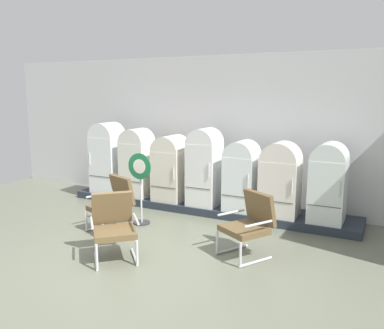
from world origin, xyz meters
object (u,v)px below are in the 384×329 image
at_px(refrigerator_6, 328,180).
at_px(refrigerator_4, 242,174).
at_px(refrigerator_1, 137,160).
at_px(armchair_center, 114,224).
at_px(armchair_right, 250,222).
at_px(refrigerator_2, 171,166).
at_px(refrigerator_3, 204,165).
at_px(refrigerator_0, 108,155).
at_px(refrigerator_5, 280,177).
at_px(armchair_left, 113,202).
at_px(sign_stand, 140,188).

bearing_deg(refrigerator_6, refrigerator_4, -179.07).
height_order(refrigerator_1, armchair_center, refrigerator_1).
bearing_deg(armchair_right, refrigerator_6, 64.17).
distance_m(refrigerator_2, refrigerator_3, 0.84).
height_order(refrigerator_0, refrigerator_1, refrigerator_0).
height_order(refrigerator_2, refrigerator_5, refrigerator_5).
relative_size(armchair_left, armchair_center, 1.00).
xyz_separation_m(refrigerator_0, refrigerator_3, (2.53, 0.01, -0.01)).
relative_size(refrigerator_6, armchair_left, 1.46).
bearing_deg(refrigerator_2, refrigerator_3, -2.79).
relative_size(refrigerator_1, refrigerator_2, 1.08).
bearing_deg(armchair_left, refrigerator_6, 27.86).
height_order(refrigerator_0, armchair_right, refrigerator_0).
height_order(refrigerator_0, sign_stand, refrigerator_0).
bearing_deg(refrigerator_0, refrigerator_1, -0.50).
xyz_separation_m(refrigerator_6, armchair_left, (-3.47, -1.83, -0.39)).
bearing_deg(refrigerator_2, armchair_right, -36.60).
bearing_deg(refrigerator_1, refrigerator_6, 0.72).
height_order(refrigerator_6, armchair_center, refrigerator_6).
height_order(armchair_right, armchair_center, same).
distance_m(refrigerator_6, armchair_center, 3.92).
xyz_separation_m(refrigerator_5, armchair_right, (-0.00, -1.75, -0.37)).
distance_m(refrigerator_0, armchair_right, 4.52).
height_order(refrigerator_1, refrigerator_2, refrigerator_1).
bearing_deg(refrigerator_3, refrigerator_0, -179.86).
bearing_deg(refrigerator_4, sign_stand, -140.96).
bearing_deg(refrigerator_2, refrigerator_0, -178.43).
xyz_separation_m(refrigerator_3, armchair_center, (-0.21, -2.79, -0.48)).
relative_size(refrigerator_0, refrigerator_2, 1.16).
relative_size(refrigerator_1, refrigerator_3, 0.95).
bearing_deg(refrigerator_3, armchair_left, -118.86).
relative_size(refrigerator_2, refrigerator_4, 1.01).
xyz_separation_m(refrigerator_5, refrigerator_6, (0.87, 0.05, 0.03)).
bearing_deg(sign_stand, refrigerator_4, 39.04).
bearing_deg(refrigerator_5, armchair_left, -145.58).
bearing_deg(armchair_center, refrigerator_2, 102.36).
bearing_deg(refrigerator_3, armchair_right, -47.74).
bearing_deg(armchair_right, refrigerator_2, 143.40).
bearing_deg(refrigerator_6, armchair_left, -152.14).
bearing_deg(refrigerator_4, refrigerator_3, -179.21).
height_order(armchair_left, sign_stand, sign_stand).
distance_m(refrigerator_1, armchair_left, 1.96).
height_order(refrigerator_4, armchair_center, refrigerator_4).
bearing_deg(armchair_center, refrigerator_1, 118.02).
height_order(refrigerator_4, refrigerator_6, refrigerator_6).
bearing_deg(refrigerator_6, refrigerator_5, -176.42).
bearing_deg(refrigerator_1, sign_stand, -53.21).
relative_size(refrigerator_3, armchair_right, 1.62).
distance_m(refrigerator_6, armchair_left, 3.94).
height_order(refrigerator_6, armchair_right, refrigerator_6).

